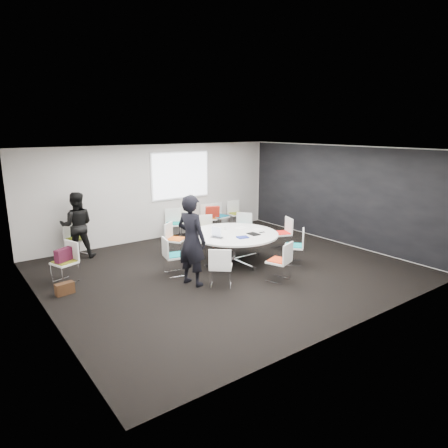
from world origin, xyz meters
TOP-DOWN VIEW (x-y plane):
  - room_shell at (0.09, 0.00)m, footprint 8.08×7.08m
  - conference_table at (0.48, 0.38)m, footprint 2.21×2.21m
  - projection_screen at (0.80, 3.46)m, footprint 1.90×0.03m
  - chair_ring_a at (2.19, 0.41)m, footprint 0.58×0.59m
  - chair_ring_b at (1.64, 1.46)m, footprint 0.63×0.64m
  - chair_ring_c at (0.61, 1.84)m, footprint 0.60×0.60m
  - chair_ring_d at (-0.48, 1.60)m, footprint 0.64×0.63m
  - chair_ring_e at (-1.18, 0.43)m, footprint 0.53×0.54m
  - chair_ring_f at (-0.75, -0.78)m, footprint 0.64×0.64m
  - chair_ring_g at (0.49, -1.24)m, footprint 0.59×0.58m
  - chair_ring_h at (1.57, -0.65)m, footprint 0.64×0.64m
  - chair_back_a at (0.33, 3.14)m, footprint 0.60×0.59m
  - chair_back_b at (0.82, 3.15)m, footprint 0.52×0.51m
  - chair_back_c at (1.62, 3.16)m, footprint 0.59×0.59m
  - chair_back_d at (2.07, 3.17)m, footprint 0.51×0.50m
  - chair_back_e at (2.72, 3.17)m, footprint 0.52×0.51m
  - chair_spare_left at (-3.29, 1.43)m, footprint 0.58×0.58m
  - chair_person_back at (-2.55, 3.16)m, footprint 0.58×0.57m
  - person_main at (-1.14, -0.29)m, footprint 0.66×0.82m
  - person_back at (-2.54, 3.00)m, footprint 1.00×0.89m
  - laptop at (-0.05, 0.30)m, footprint 0.30×0.36m
  - laptop_lid at (-0.06, 0.36)m, footprint 0.06×0.30m
  - notebook_black at (0.81, 0.00)m, footprint 0.22×0.30m
  - tablet_folio at (0.40, -0.08)m, footprint 0.30×0.26m
  - papers_right at (0.96, 0.72)m, footprint 0.33×0.25m
  - papers_front at (1.25, 0.32)m, footprint 0.33×0.26m
  - cup at (0.51, 0.80)m, footprint 0.08×0.08m
  - phone at (1.10, 0.02)m, footprint 0.15×0.09m
  - maroon_bag at (-3.31, 1.42)m, footprint 0.42×0.32m
  - brown_bag at (-3.50, 0.77)m, footprint 0.38×0.21m
  - red_jacket at (1.61, 2.94)m, footprint 0.47×0.31m

SIDE VIEW (x-z plane):
  - brown_bag at x=-3.50m, z-range 0.00..0.24m
  - chair_ring_a at x=2.19m, z-range -0.16..0.72m
  - chair_ring_b at x=1.64m, z-range -0.16..0.72m
  - chair_ring_c at x=0.61m, z-range -0.16..0.72m
  - chair_ring_d at x=-0.48m, z-range -0.16..0.72m
  - chair_ring_e at x=-1.18m, z-range -0.16..0.72m
  - chair_ring_f at x=-0.75m, z-range -0.16..0.72m
  - chair_ring_g at x=0.49m, z-range -0.16..0.72m
  - chair_ring_h at x=1.57m, z-range -0.16..0.72m
  - chair_back_a at x=0.33m, z-range -0.16..0.72m
  - chair_back_b at x=0.82m, z-range -0.16..0.72m
  - chair_back_c at x=1.62m, z-range -0.16..0.72m
  - chair_back_d at x=2.07m, z-range -0.16..0.72m
  - chair_back_e at x=2.72m, z-range -0.16..0.72m
  - chair_spare_left at x=-3.29m, z-range -0.16..0.72m
  - chair_person_back at x=-2.55m, z-range -0.16..0.72m
  - conference_table at x=0.48m, z-range 0.17..0.90m
  - maroon_bag at x=-3.31m, z-range 0.48..0.76m
  - red_jacket at x=1.61m, z-range 0.52..0.88m
  - papers_right at x=0.96m, z-range 0.73..0.73m
  - papers_front at x=1.25m, z-range 0.73..0.73m
  - phone at x=1.10m, z-range 0.73..0.74m
  - notebook_black at x=0.81m, z-range 0.73..0.75m
  - laptop at x=-0.05m, z-range 0.73..0.75m
  - tablet_folio at x=0.40m, z-range 0.73..0.76m
  - cup at x=0.51m, z-range 0.73..0.82m
  - person_back at x=-2.54m, z-range 0.00..1.70m
  - laptop_lid at x=-0.06m, z-range 0.75..0.97m
  - person_main at x=-1.14m, z-range 0.00..1.95m
  - room_shell at x=0.09m, z-range -0.04..2.84m
  - projection_screen at x=0.80m, z-range 1.17..2.53m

